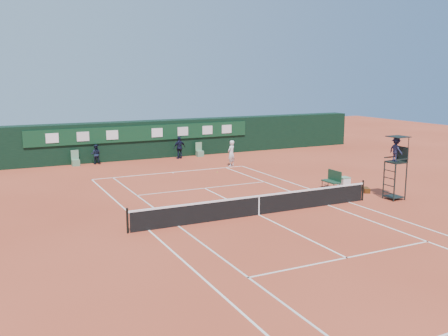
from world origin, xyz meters
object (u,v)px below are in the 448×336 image
Objects in this scene: player_bench at (333,179)px; player at (231,153)px; tennis_net at (259,205)px; cooler at (344,182)px; umpire_chair at (396,154)px.

player_bench is 0.63× the size of player.
tennis_net is 13.14m from player.
cooler is 0.34× the size of player.
tennis_net is 7.32m from player_bench.
umpire_chair is 4.08m from cooler.
player_bench is 0.87m from cooler.
player_bench is at bearing 23.54° from tennis_net.
player_bench is (6.71, 2.92, 0.09)m from tennis_net.
player is (-3.32, 12.79, -1.50)m from umpire_chair.
player reaches higher than player_bench.
player_bench is at bearing 177.61° from cooler.
tennis_net is 20.00× the size of cooler.
player is at bearing 104.57° from umpire_chair.
cooler is 9.77m from player.
umpire_chair is 13.30m from player.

